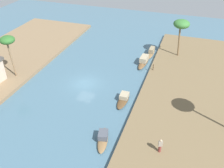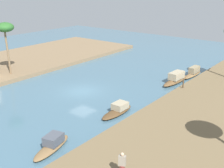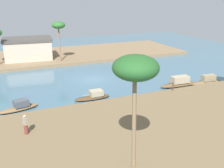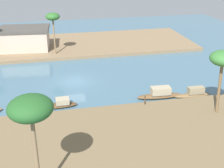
{
  "view_description": "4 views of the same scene",
  "coord_description": "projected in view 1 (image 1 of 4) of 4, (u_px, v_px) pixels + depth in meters",
  "views": [
    {
      "loc": [
        -29.55,
        -14.42,
        21.01
      ],
      "look_at": [
        0.23,
        -4.31,
        0.7
      ],
      "focal_mm": 40.66,
      "sensor_mm": 36.0,
      "label": 1
    },
    {
      "loc": [
        -22.35,
        -21.83,
        11.62
      ],
      "look_at": [
        3.01,
        -1.97,
        0.45
      ],
      "focal_mm": 46.59,
      "sensor_mm": 36.0,
      "label": 2
    },
    {
      "loc": [
        -11.56,
        -33.71,
        11.23
      ],
      "look_at": [
        0.79,
        -4.87,
        0.78
      ],
      "focal_mm": 43.04,
      "sensor_mm": 36.0,
      "label": 3
    },
    {
      "loc": [
        -2.95,
        -37.05,
        15.83
      ],
      "look_at": [
        4.33,
        -3.27,
        0.6
      ],
      "focal_mm": 48.56,
      "sensor_mm": 36.0,
      "label": 4
    }
  ],
  "objects": [
    {
      "name": "riverbank_left",
      "position": [
        195.0,
        103.0,
        34.27
      ],
      "size": [
        45.99,
        15.19,
        0.51
      ],
      "primitive_type": "cube",
      "color": "brown",
      "rests_on": "ground"
    },
    {
      "name": "palm_tree_left_far",
      "position": [
        182.0,
        25.0,
        42.8
      ],
      "size": [
        2.75,
        2.75,
        6.58
      ],
      "color": "brown",
      "rests_on": "riverbank_left"
    },
    {
      "name": "sampan_upstream_small",
      "position": [
        151.0,
        52.0,
        47.03
      ],
      "size": [
        4.55,
        1.11,
        1.23
      ],
      "rotation": [
        0.0,
        0.0,
        -0.03
      ],
      "color": "brown",
      "rests_on": "river_water"
    },
    {
      "name": "palm_tree_right_tall",
      "position": [
        7.0,
        41.0,
        36.71
      ],
      "size": [
        2.2,
        2.2,
        6.6
      ],
      "color": "#7F6647",
      "rests_on": "riverbank_right"
    },
    {
      "name": "river_water",
      "position": [
        85.0,
        84.0,
        38.79
      ],
      "size": [
        78.48,
        78.48,
        0.0
      ],
      "primitive_type": "plane",
      "color": "#476B7F",
      "rests_on": "ground"
    },
    {
      "name": "mooring_post",
      "position": [
        153.0,
        67.0,
        41.09
      ],
      "size": [
        0.14,
        0.14,
        1.03
      ],
      "primitive_type": "cylinder",
      "color": "#4C3823",
      "rests_on": "riverbank_left"
    },
    {
      "name": "person_on_near_bank",
      "position": [
        160.0,
        146.0,
        26.32
      ],
      "size": [
        0.41,
        0.49,
        1.69
      ],
      "rotation": [
        0.0,
        0.0,
        1.96
      ],
      "color": "brown",
      "rests_on": "riverbank_left"
    },
    {
      "name": "sampan_near_left_bank",
      "position": [
        124.0,
        99.0,
        34.88
      ],
      "size": [
        4.14,
        1.25,
        1.0
      ],
      "rotation": [
        0.0,
        0.0,
        -0.0
      ],
      "color": "brown",
      "rests_on": "river_water"
    },
    {
      "name": "sampan_open_hull",
      "position": [
        144.0,
        61.0,
        43.94
      ],
      "size": [
        5.44,
        1.47,
        1.38
      ],
      "rotation": [
        0.0,
        0.0,
        -0.05
      ],
      "color": "brown",
      "rests_on": "river_water"
    },
    {
      "name": "sampan_foreground",
      "position": [
        103.0,
        138.0,
        28.53
      ],
      "size": [
        4.15,
        2.02,
        1.09
      ],
      "rotation": [
        0.0,
        0.0,
        0.24
      ],
      "color": "brown",
      "rests_on": "river_water"
    }
  ]
}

